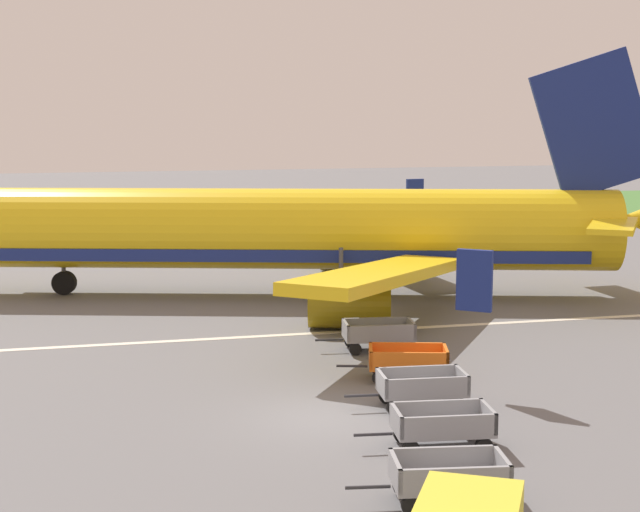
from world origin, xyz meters
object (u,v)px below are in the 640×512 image
Objects in this scene: baggage_cart_third_in_row at (422,388)px; baggage_cart_fourth_in_row at (408,362)px; baggage_cart_second_in_row at (442,425)px; baggage_cart_nearest at (448,477)px; baggage_cart_far_end at (378,334)px; airplane at (310,231)px.

baggage_cart_fourth_in_row is at bearing 79.44° from baggage_cart_third_in_row.
baggage_cart_second_in_row is 1.00× the size of baggage_cart_fourth_in_row.
baggage_cart_nearest and baggage_cart_fourth_in_row have the same top height.
baggage_cart_nearest is 13.65m from baggage_cart_far_end.
baggage_cart_nearest and baggage_cart_third_in_row have the same top height.
baggage_cart_fourth_in_row is at bearing 76.70° from baggage_cart_nearest.
baggage_cart_second_in_row and baggage_cart_fourth_in_row have the same top height.
baggage_cart_fourth_in_row is at bearing -90.22° from airplane.
airplane is at bearing 88.05° from baggage_cart_third_in_row.
baggage_cart_fourth_in_row is (0.53, 2.86, 0.00)m from baggage_cart_third_in_row.
baggage_cart_nearest is (-2.31, -23.94, -2.45)m from airplane.
baggage_cart_third_in_row is (0.62, 3.35, 0.00)m from baggage_cart_second_in_row.
baggage_cart_nearest is 1.01× the size of baggage_cart_third_in_row.
baggage_cart_fourth_in_row is at bearing -92.80° from baggage_cart_far_end.
baggage_cart_far_end is at bearing 83.88° from baggage_cart_third_in_row.
baggage_cart_third_in_row is 6.78m from baggage_cart_far_end.
baggage_cart_third_in_row and baggage_cart_fourth_in_row have the same top height.
airplane reaches higher than baggage_cart_fourth_in_row.
baggage_cart_second_in_row is at bearing -97.60° from baggage_cart_far_end.
baggage_cart_second_in_row and baggage_cart_third_in_row have the same top height.
baggage_cart_third_in_row is 1.00× the size of baggage_cart_far_end.
baggage_cart_second_in_row is 10.17m from baggage_cart_far_end.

